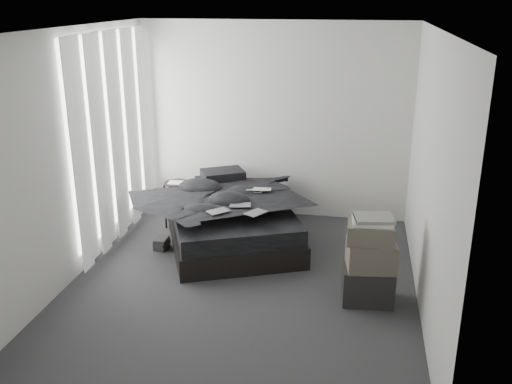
% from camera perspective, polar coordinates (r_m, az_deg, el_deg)
% --- Properties ---
extents(floor, '(3.60, 4.20, 0.01)m').
position_cam_1_polar(floor, '(6.13, -1.38, -9.08)').
color(floor, '#313134').
rests_on(floor, ground).
extents(ceiling, '(3.60, 4.20, 0.01)m').
position_cam_1_polar(ceiling, '(5.41, -1.61, 15.98)').
color(ceiling, white).
rests_on(ceiling, ground).
extents(wall_back, '(3.60, 0.01, 2.60)m').
position_cam_1_polar(wall_back, '(7.63, 1.79, 7.07)').
color(wall_back, silver).
rests_on(wall_back, ground).
extents(wall_front, '(3.60, 0.01, 2.60)m').
position_cam_1_polar(wall_front, '(3.73, -8.18, -6.43)').
color(wall_front, silver).
rests_on(wall_front, ground).
extents(wall_left, '(0.01, 4.20, 2.60)m').
position_cam_1_polar(wall_left, '(6.24, -17.90, 3.38)').
color(wall_left, silver).
rests_on(wall_left, ground).
extents(wall_right, '(0.01, 4.20, 2.60)m').
position_cam_1_polar(wall_right, '(5.56, 17.00, 1.58)').
color(wall_right, silver).
rests_on(wall_right, ground).
extents(window_left, '(0.02, 2.00, 2.30)m').
position_cam_1_polar(window_left, '(7.00, -14.40, 5.78)').
color(window_left, white).
rests_on(window_left, wall_left).
extents(curtain_left, '(0.06, 2.12, 2.48)m').
position_cam_1_polar(curtain_left, '(7.00, -13.98, 5.22)').
color(curtain_left, white).
rests_on(curtain_left, wall_left).
extents(bed, '(2.06, 2.31, 0.26)m').
position_cam_1_polar(bed, '(7.04, -2.48, -4.03)').
color(bed, black).
rests_on(bed, floor).
extents(mattress, '(1.99, 2.24, 0.20)m').
position_cam_1_polar(mattress, '(6.95, -2.51, -2.28)').
color(mattress, black).
rests_on(mattress, bed).
extents(duvet, '(1.92, 2.04, 0.22)m').
position_cam_1_polar(duvet, '(6.83, -2.47, -0.76)').
color(duvet, black).
rests_on(duvet, mattress).
extents(pillow_lower, '(0.68, 0.58, 0.13)m').
position_cam_1_polar(pillow_lower, '(7.57, -3.83, 0.86)').
color(pillow_lower, black).
rests_on(pillow_lower, mattress).
extents(pillow_upper, '(0.65, 0.58, 0.12)m').
position_cam_1_polar(pillow_upper, '(7.53, -3.34, 1.75)').
color(pillow_upper, black).
rests_on(pillow_upper, pillow_lower).
extents(laptop, '(0.32, 0.22, 0.02)m').
position_cam_1_polar(laptop, '(6.94, 0.24, 0.65)').
color(laptop, silver).
rests_on(laptop, duvet).
extents(comic_a, '(0.28, 0.28, 0.01)m').
position_cam_1_polar(comic_a, '(6.33, -3.81, -1.33)').
color(comic_a, black).
rests_on(comic_a, duvet).
extents(comic_b, '(0.26, 0.20, 0.01)m').
position_cam_1_polar(comic_b, '(6.50, -1.59, -0.69)').
color(comic_b, black).
rests_on(comic_b, duvet).
extents(comic_c, '(0.26, 0.29, 0.01)m').
position_cam_1_polar(comic_c, '(6.27, -0.04, -1.41)').
color(comic_c, black).
rests_on(comic_c, duvet).
extents(side_stand, '(0.36, 0.36, 0.60)m').
position_cam_1_polar(side_stand, '(7.52, -7.82, -1.25)').
color(side_stand, black).
rests_on(side_stand, floor).
extents(papers, '(0.24, 0.18, 0.01)m').
position_cam_1_polar(papers, '(7.41, -7.89, 0.92)').
color(papers, white).
rests_on(papers, side_stand).
extents(floor_books, '(0.16, 0.21, 0.14)m').
position_cam_1_polar(floor_books, '(6.96, -9.41, -5.10)').
color(floor_books, black).
rests_on(floor_books, floor).
extents(box_lower, '(0.52, 0.42, 0.36)m').
position_cam_1_polar(box_lower, '(5.83, 11.12, -9.01)').
color(box_lower, black).
rests_on(box_lower, floor).
extents(box_mid, '(0.51, 0.42, 0.28)m').
position_cam_1_polar(box_mid, '(5.68, 11.45, -6.19)').
color(box_mid, '#544D42').
rests_on(box_mid, box_lower).
extents(box_upper, '(0.45, 0.36, 0.19)m').
position_cam_1_polar(box_upper, '(5.59, 11.38, -3.95)').
color(box_upper, '#544D42').
rests_on(box_upper, box_mid).
extents(art_book_white, '(0.39, 0.32, 0.04)m').
position_cam_1_polar(art_book_white, '(5.55, 11.57, -2.86)').
color(art_book_white, silver).
rests_on(art_book_white, box_upper).
extents(art_book_snake, '(0.41, 0.35, 0.03)m').
position_cam_1_polar(art_book_snake, '(5.53, 11.71, -2.56)').
color(art_book_snake, silver).
rests_on(art_book_snake, art_book_white).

